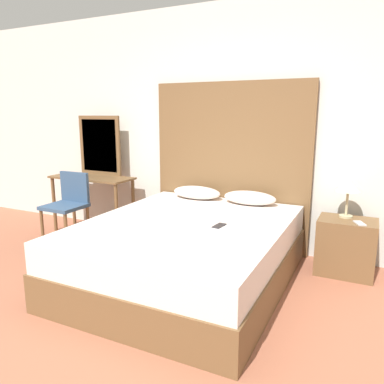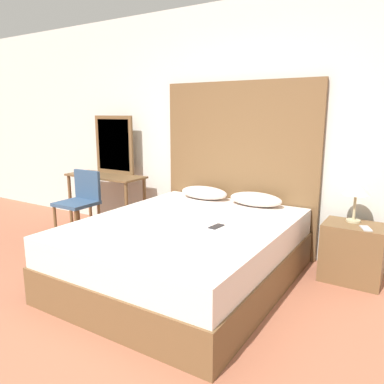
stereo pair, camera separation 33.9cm
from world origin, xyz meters
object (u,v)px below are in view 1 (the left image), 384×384
(phone_on_nightstand, at_px, (360,223))
(phone_on_bed, at_px, (219,226))
(bed, at_px, (187,252))
(chair, at_px, (69,202))
(vanity_desk, at_px, (92,187))
(nightstand, at_px, (346,247))
(table_lamp, at_px, (348,186))

(phone_on_nightstand, bearing_deg, phone_on_bed, -146.01)
(bed, bearing_deg, chair, 169.83)
(phone_on_nightstand, xyz_separation_m, vanity_desk, (-3.14, 0.05, 0.06))
(nightstand, relative_size, vanity_desk, 0.50)
(table_lamp, relative_size, vanity_desk, 0.36)
(table_lamp, bearing_deg, vanity_desk, -177.58)
(phone_on_bed, bearing_deg, phone_on_nightstand, 33.99)
(table_lamp, height_order, phone_on_nightstand, table_lamp)
(phone_on_bed, relative_size, vanity_desk, 0.14)
(table_lamp, height_order, chair, table_lamp)
(chair, bearing_deg, phone_on_nightstand, 7.67)
(bed, distance_m, chair, 1.74)
(nightstand, xyz_separation_m, table_lamp, (-0.03, 0.08, 0.58))
(bed, bearing_deg, table_lamp, 35.37)
(phone_on_bed, distance_m, chair, 2.04)
(vanity_desk, bearing_deg, phone_on_nightstand, -0.88)
(phone_on_bed, distance_m, table_lamp, 1.34)
(table_lamp, distance_m, phone_on_nightstand, 0.37)
(bed, relative_size, chair, 2.51)
(vanity_desk, xyz_separation_m, chair, (0.04, -0.47, -0.10))
(nightstand, distance_m, chair, 3.05)
(nightstand, bearing_deg, vanity_desk, -179.07)
(bed, xyz_separation_m, nightstand, (1.29, 0.82, -0.01))
(bed, distance_m, nightstand, 1.53)
(phone_on_nightstand, bearing_deg, nightstand, 136.49)
(table_lamp, relative_size, phone_on_nightstand, 2.34)
(bed, height_order, chair, chair)
(vanity_desk, distance_m, chair, 0.48)
(vanity_desk, bearing_deg, nightstand, 0.93)
(phone_on_bed, bearing_deg, vanity_desk, 159.31)
(phone_on_nightstand, bearing_deg, table_lamp, 126.57)
(bed, height_order, vanity_desk, vanity_desk)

